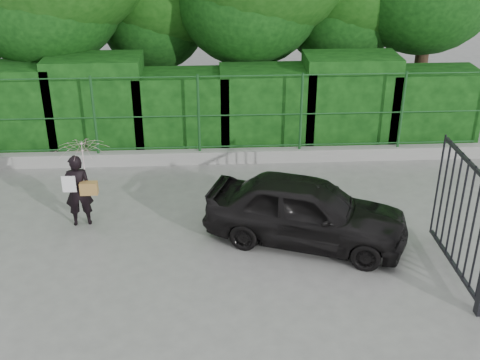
{
  "coord_description": "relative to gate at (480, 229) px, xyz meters",
  "views": [
    {
      "loc": [
        0.64,
        -8.19,
        5.75
      ],
      "look_at": [
        1.15,
        1.3,
        1.1
      ],
      "focal_mm": 45.0,
      "sensor_mm": 36.0,
      "label": 1
    }
  ],
  "objects": [
    {
      "name": "car",
      "position": [
        -2.29,
        1.74,
        -0.58
      ],
      "size": [
        3.83,
        2.59,
        1.21
      ],
      "primitive_type": "imported",
      "rotation": [
        0.0,
        0.0,
        1.21
      ],
      "color": "black",
      "rests_on": "ground"
    },
    {
      "name": "gate",
      "position": [
        0.0,
        0.0,
        0.0
      ],
      "size": [
        0.22,
        2.33,
        2.36
      ],
      "color": "black",
      "rests_on": "ground"
    },
    {
      "name": "kerb",
      "position": [
        -4.6,
        5.22,
        -1.04
      ],
      "size": [
        14.0,
        0.25,
        0.3
      ],
      "primitive_type": "cube",
      "color": "#9E9E99",
      "rests_on": "ground"
    },
    {
      "name": "woman",
      "position": [
        -6.3,
        2.59,
        -0.09
      ],
      "size": [
        0.98,
        1.0,
        1.66
      ],
      "color": "black",
      "rests_on": "ground"
    },
    {
      "name": "fence",
      "position": [
        -4.38,
        5.22,
        0.01
      ],
      "size": [
        14.13,
        0.06,
        1.8
      ],
      "color": "#1A4C1F",
      "rests_on": "kerb"
    },
    {
      "name": "hedge",
      "position": [
        -4.73,
        6.22,
        -0.16
      ],
      "size": [
        14.2,
        1.2,
        2.26
      ],
      "color": "black",
      "rests_on": "ground"
    },
    {
      "name": "ground",
      "position": [
        -4.6,
        0.72,
        -1.19
      ],
      "size": [
        80.0,
        80.0,
        0.0
      ],
      "primitive_type": "plane",
      "color": "gray"
    }
  ]
}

